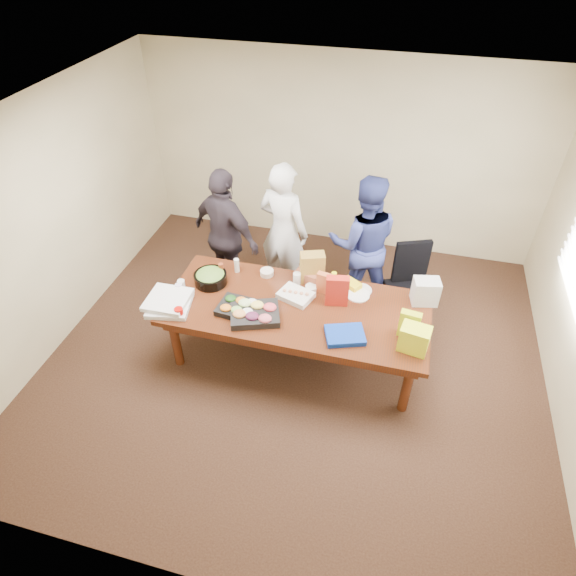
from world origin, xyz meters
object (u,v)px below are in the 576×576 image
(person_right, at_px, (363,243))
(sheet_cake, at_px, (296,295))
(conference_table, at_px, (296,331))
(salad_bowl, at_px, (211,278))
(person_center, at_px, (284,231))
(office_chair, at_px, (407,289))

(person_right, height_order, sheet_cake, person_right)
(conference_table, bearing_deg, salad_bowl, 171.67)
(conference_table, bearing_deg, sheet_cake, 107.39)
(person_center, distance_m, sheet_cake, 1.08)
(person_right, bearing_deg, office_chair, 145.75)
(conference_table, height_order, person_right, person_right)
(person_right, relative_size, salad_bowl, 4.77)
(office_chair, xyz_separation_m, salad_bowl, (-2.16, -0.76, 0.31))
(person_right, bearing_deg, conference_table, 54.48)
(office_chair, relative_size, sheet_cake, 2.83)
(salad_bowl, bearing_deg, office_chair, 19.37)
(office_chair, height_order, salad_bowl, office_chair)
(conference_table, height_order, sheet_cake, sheet_cake)
(person_center, relative_size, salad_bowl, 4.92)
(person_right, bearing_deg, sheet_cake, 49.71)
(person_center, bearing_deg, office_chair, -172.01)
(conference_table, xyz_separation_m, person_center, (-0.45, 1.14, 0.53))
(sheet_cake, relative_size, salad_bowl, 0.96)
(office_chair, xyz_separation_m, sheet_cake, (-1.17, -0.77, 0.28))
(sheet_cake, bearing_deg, office_chair, 52.72)
(conference_table, xyz_separation_m, salad_bowl, (-1.03, 0.15, 0.43))
(office_chair, distance_m, sheet_cake, 1.43)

